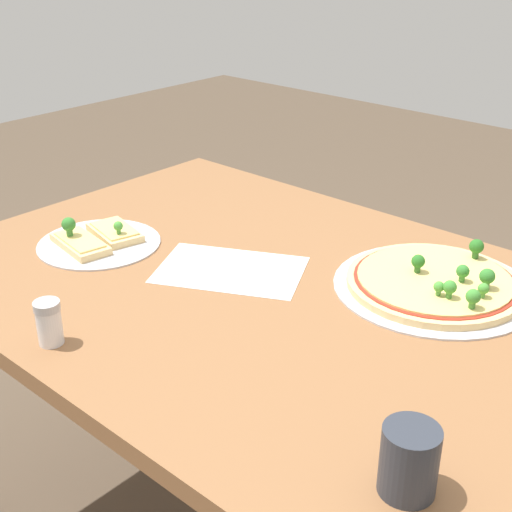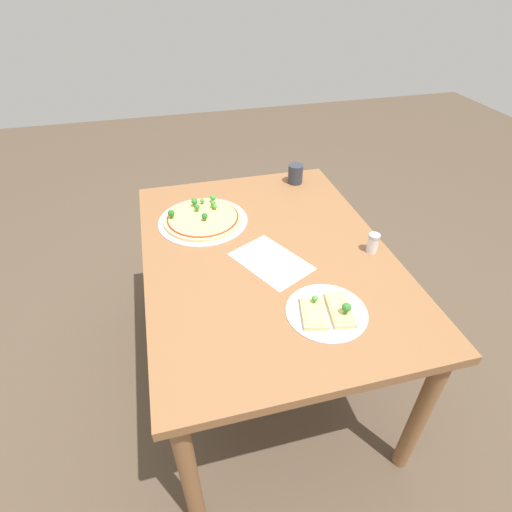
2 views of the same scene
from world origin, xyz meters
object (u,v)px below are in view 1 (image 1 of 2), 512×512
object	(u,v)px
pizza_tray_whole	(435,282)
condiment_shaker	(49,322)
dining_table	(253,316)
pizza_tray_slice	(97,239)
drinking_cup	(409,461)

from	to	relation	value
pizza_tray_whole	condiment_shaker	size ratio (longest dim) A/B	4.90
dining_table	pizza_tray_whole	size ratio (longest dim) A/B	3.34
dining_table	condiment_shaker	size ratio (longest dim) A/B	16.37
dining_table	condiment_shaker	distance (m)	0.43
pizza_tray_slice	drinking_cup	distance (m)	0.92
pizza_tray_slice	condiment_shaker	bearing A→B (deg)	-47.66
dining_table	drinking_cup	world-z (taller)	drinking_cup
pizza_tray_whole	pizza_tray_slice	distance (m)	0.73
dining_table	pizza_tray_whole	bearing A→B (deg)	36.21
pizza_tray_whole	pizza_tray_slice	world-z (taller)	pizza_tray_slice
pizza_tray_slice	condiment_shaker	xyz separation A→B (m)	(0.27, -0.30, 0.03)
dining_table	pizza_tray_slice	xyz separation A→B (m)	(-0.37, -0.10, 0.10)
pizza_tray_whole	drinking_cup	bearing A→B (deg)	-64.53
condiment_shaker	drinking_cup	bearing A→B (deg)	9.34
drinking_cup	condiment_shaker	distance (m)	0.64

